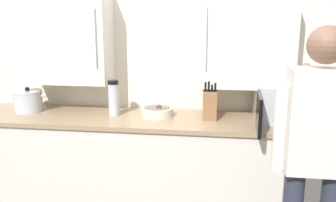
{
  "coord_description": "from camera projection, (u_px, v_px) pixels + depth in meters",
  "views": [
    {
      "loc": [
        0.53,
        -2.03,
        1.68
      ],
      "look_at": [
        0.15,
        0.67,
        1.08
      ],
      "focal_mm": 37.74,
      "sensor_mm": 36.0,
      "label": 1
    }
  ],
  "objects": [
    {
      "name": "counter_unit",
      "position": [
        151.0,
        170.0,
        2.99
      ],
      "size": [
        3.09,
        0.65,
        0.93
      ],
      "color": "beige",
      "rests_on": "ground_plane"
    },
    {
      "name": "stock_pot",
      "position": [
        28.0,
        101.0,
        3.06
      ],
      "size": [
        0.34,
        0.24,
        0.21
      ],
      "color": "#B7BABF",
      "rests_on": "counter_unit"
    },
    {
      "name": "person_figure",
      "position": [
        316.0,
        150.0,
        1.93
      ],
      "size": [
        0.44,
        0.65,
        1.67
      ],
      "color": "#282D3D",
      "rests_on": "ground_plane"
    },
    {
      "name": "fruit_bowl",
      "position": [
        157.0,
        111.0,
        2.91
      ],
      "size": [
        0.27,
        0.27,
        0.1
      ],
      "color": "beige",
      "rests_on": "counter_unit"
    },
    {
      "name": "microwave_oven",
      "position": [
        284.0,
        103.0,
        2.75
      ],
      "size": [
        0.52,
        0.73,
        0.29
      ],
      "color": "#B7BABF",
      "rests_on": "counter_unit"
    },
    {
      "name": "thermos_flask",
      "position": [
        114.0,
        98.0,
        2.91
      ],
      "size": [
        0.09,
        0.09,
        0.29
      ],
      "color": "#B7BABF",
      "rests_on": "counter_unit"
    },
    {
      "name": "back_wall_tiled",
      "position": [
        157.0,
        55.0,
        3.08
      ],
      "size": [
        3.61,
        0.44,
        2.7
      ],
      "color": "beige",
      "rests_on": "ground_plane"
    },
    {
      "name": "knife_block",
      "position": [
        210.0,
        105.0,
        2.82
      ],
      "size": [
        0.11,
        0.15,
        0.31
      ],
      "color": "brown",
      "rests_on": "counter_unit"
    }
  ]
}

